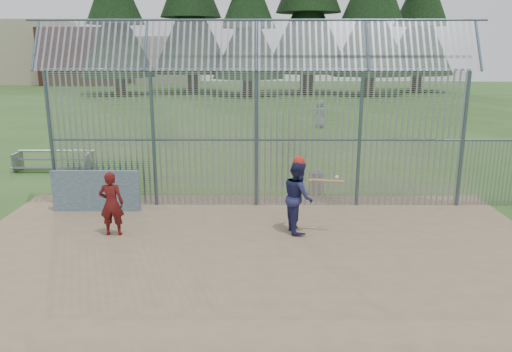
{
  "coord_description": "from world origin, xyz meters",
  "views": [
    {
      "loc": [
        0.09,
        -10.8,
        4.6
      ],
      "look_at": [
        0.0,
        2.0,
        1.3
      ],
      "focal_mm": 35.0,
      "sensor_mm": 36.0,
      "label": 1
    }
  ],
  "objects_px": {
    "dugout_wall": "(96,191)",
    "trash_can": "(316,183)",
    "batter": "(298,197)",
    "bleacher": "(54,160)",
    "onlooker": "(111,204)"
  },
  "relations": [
    {
      "from": "onlooker",
      "to": "bleacher",
      "type": "bearing_deg",
      "value": -61.72
    },
    {
      "from": "trash_can",
      "to": "bleacher",
      "type": "xyz_separation_m",
      "value": [
        -9.76,
        3.14,
        0.03
      ]
    },
    {
      "from": "bleacher",
      "to": "trash_can",
      "type": "bearing_deg",
      "value": -17.85
    },
    {
      "from": "dugout_wall",
      "to": "batter",
      "type": "distance_m",
      "value": 5.9
    },
    {
      "from": "dugout_wall",
      "to": "batter",
      "type": "xyz_separation_m",
      "value": [
        5.67,
        -1.6,
        0.32
      ]
    },
    {
      "from": "dugout_wall",
      "to": "bleacher",
      "type": "xyz_separation_m",
      "value": [
        -3.23,
        4.95,
        -0.21
      ]
    },
    {
      "from": "batter",
      "to": "trash_can",
      "type": "relative_size",
      "value": 2.25
    },
    {
      "from": "onlooker",
      "to": "bleacher",
      "type": "xyz_separation_m",
      "value": [
        -4.23,
        6.83,
        -0.43
      ]
    },
    {
      "from": "trash_can",
      "to": "batter",
      "type": "bearing_deg",
      "value": -104.14
    },
    {
      "from": "dugout_wall",
      "to": "trash_can",
      "type": "bearing_deg",
      "value": 15.44
    },
    {
      "from": "onlooker",
      "to": "trash_can",
      "type": "distance_m",
      "value": 6.66
    },
    {
      "from": "dugout_wall",
      "to": "onlooker",
      "type": "bearing_deg",
      "value": -61.91
    },
    {
      "from": "batter",
      "to": "bleacher",
      "type": "xyz_separation_m",
      "value": [
        -8.9,
        6.55,
        -0.53
      ]
    },
    {
      "from": "dugout_wall",
      "to": "trash_can",
      "type": "distance_m",
      "value": 6.78
    },
    {
      "from": "dugout_wall",
      "to": "batter",
      "type": "height_order",
      "value": "batter"
    }
  ]
}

